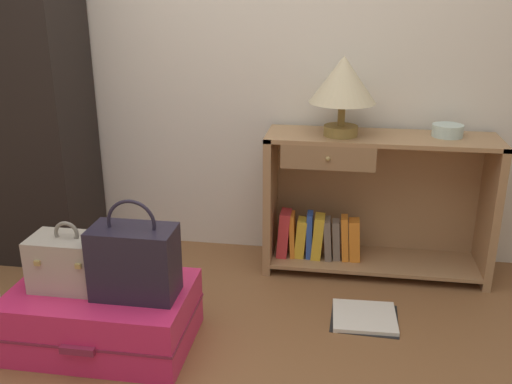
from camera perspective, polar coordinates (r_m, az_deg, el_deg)
back_wall at (r=3.13m, az=-1.35°, el=17.20°), size 6.40×0.10×2.60m
bookshelf at (r=3.05m, az=10.95°, el=-1.28°), size 1.16×0.35×0.74m
table_lamp at (r=2.84m, az=8.72°, el=10.79°), size 0.33×0.33×0.39m
bowl at (r=2.99m, az=18.64°, el=5.85°), size 0.15×0.15×0.06m
suitcase_large at (r=2.55m, az=-15.02°, el=-11.88°), size 0.75×0.50×0.26m
train_case at (r=2.48m, az=-18.14°, el=-6.68°), size 0.31×0.20×0.29m
handbag at (r=2.33m, az=-12.09°, el=-6.78°), size 0.34×0.18×0.41m
open_book_on_floor at (r=2.73m, az=10.80°, el=-12.22°), size 0.31×0.29×0.02m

